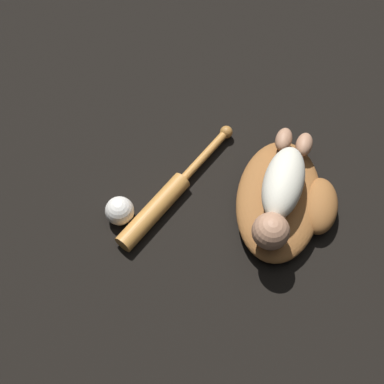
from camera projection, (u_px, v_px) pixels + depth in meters
name	position (u px, v px, depth m)	size (l,w,h in m)	color
ground_plane	(257.00, 191.00, 1.44)	(6.00, 6.00, 0.00)	black
baseball_glove	(285.00, 200.00, 1.38)	(0.38, 0.28, 0.08)	#935B2D
baby_figure	(281.00, 190.00, 1.30)	(0.37, 0.16, 0.09)	silver
baseball_bat	(165.00, 198.00, 1.40)	(0.41, 0.28, 0.05)	#C6843D
baseball	(120.00, 211.00, 1.37)	(0.08, 0.08, 0.08)	white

